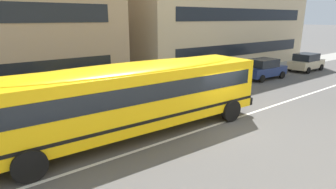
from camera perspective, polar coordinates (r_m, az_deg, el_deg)
ground_plane at (r=13.30m, az=10.99°, el=-5.90°), size 400.00×400.00×0.00m
sidewalk_far at (r=18.56m, az=-5.54°, el=0.59°), size 120.00×3.00×0.01m
lane_centreline at (r=13.30m, az=10.99°, el=-5.89°), size 110.00×0.16×0.01m
school_bus at (r=11.34m, az=-7.89°, el=0.10°), size 13.72×3.54×3.05m
parked_car_beige_end_of_row at (r=28.85m, az=26.98°, el=6.10°), size 3.93×1.94×1.64m
parked_car_dark_blue_near_corner at (r=23.66m, az=19.41°, el=5.15°), size 3.98×2.03×1.64m
apartment_block_far_centre at (r=31.78m, az=7.92°, el=18.90°), size 21.06×11.65×13.30m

